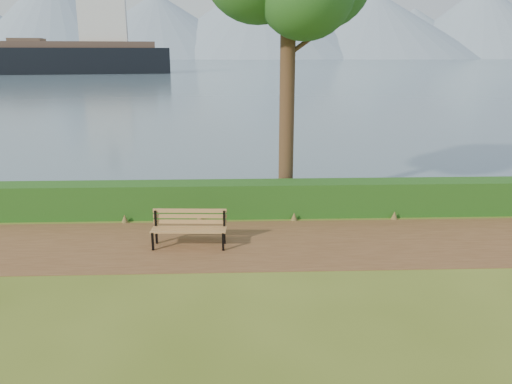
{
  "coord_description": "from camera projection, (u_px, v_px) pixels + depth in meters",
  "views": [
    {
      "loc": [
        -0.01,
        -11.41,
        4.65
      ],
      "look_at": [
        0.48,
        1.2,
        1.1
      ],
      "focal_mm": 35.0,
      "sensor_mm": 36.0,
      "label": 1
    }
  ],
  "objects": [
    {
      "name": "cargo_ship",
      "position": [
        1.0,
        58.0,
        108.43
      ],
      "size": [
        78.52,
        25.42,
        23.55
      ],
      "rotation": [
        0.0,
        0.0,
        0.17
      ],
      "color": "black",
      "rests_on": "ground"
    },
    {
      "name": "bench",
      "position": [
        189.0,
        226.0,
        12.27
      ],
      "size": [
        1.85,
        0.63,
        0.92
      ],
      "rotation": [
        0.0,
        0.0,
        -0.05
      ],
      "color": "black",
      "rests_on": "ground"
    },
    {
      "name": "ground",
      "position": [
        239.0,
        248.0,
        12.24
      ],
      "size": [
        140.0,
        140.0,
        0.0
      ],
      "primitive_type": "plane",
      "color": "#4C5E1A",
      "rests_on": "ground"
    },
    {
      "name": "water",
      "position": [
        236.0,
        61.0,
        262.35
      ],
      "size": [
        700.0,
        510.0,
        0.0
      ],
      "primitive_type": "cube",
      "color": "#405567",
      "rests_on": "ground"
    },
    {
      "name": "hedge",
      "position": [
        238.0,
        199.0,
        14.6
      ],
      "size": [
        32.0,
        0.85,
        1.0
      ],
      "primitive_type": "cube",
      "color": "#1C4A15",
      "rests_on": "ground"
    },
    {
      "name": "path",
      "position": [
        238.0,
        244.0,
        12.52
      ],
      "size": [
        40.0,
        3.4,
        0.01
      ],
      "primitive_type": "cube",
      "color": "brown",
      "rests_on": "ground"
    },
    {
      "name": "mountains",
      "position": [
        224.0,
        22.0,
        395.01
      ],
      "size": [
        585.0,
        190.0,
        70.0
      ],
      "color": "gray",
      "rests_on": "ground"
    }
  ]
}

